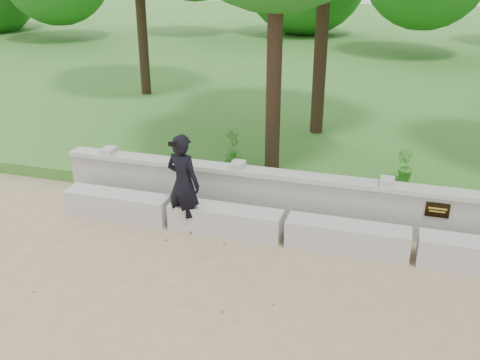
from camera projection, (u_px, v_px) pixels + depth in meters
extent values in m
plane|color=tan|center=(411.00, 338.00, 6.46)|extent=(80.00, 80.00, 0.00)
cube|color=#276524|center=(415.00, 84.00, 18.75)|extent=(40.00, 22.00, 0.25)
cube|color=#B7B4AD|center=(118.00, 205.00, 9.40)|extent=(1.90, 0.45, 0.45)
cube|color=#B7B4AD|center=(225.00, 220.00, 8.86)|extent=(1.90, 0.45, 0.45)
cube|color=#B7B4AD|center=(347.00, 237.00, 8.32)|extent=(1.90, 0.45, 0.45)
cube|color=#ACA9A2|center=(416.00, 216.00, 8.59)|extent=(12.50, 0.25, 0.82)
cube|color=#B7B4AD|center=(419.00, 190.00, 8.42)|extent=(12.50, 0.35, 0.08)
cube|color=black|center=(437.00, 210.00, 8.31)|extent=(0.36, 0.02, 0.24)
imported|color=black|center=(183.00, 183.00, 8.71)|extent=(0.70, 0.55, 1.69)
cube|color=black|center=(173.00, 144.00, 8.11)|extent=(0.14, 0.06, 0.07)
cylinder|color=#382619|center=(141.00, 19.00, 16.06)|extent=(0.31, 0.31, 4.53)
cylinder|color=#382619|center=(274.00, 61.00, 10.11)|extent=(0.29, 0.29, 4.35)
cylinder|color=#382619|center=(321.00, 36.00, 12.35)|extent=(0.31, 0.31, 4.62)
imported|color=#3F862D|center=(232.00, 144.00, 11.36)|extent=(0.39, 0.40, 0.64)
imported|color=#3F862D|center=(404.00, 166.00, 10.17)|extent=(0.45, 0.46, 0.65)
imported|color=#3F862D|center=(230.00, 159.00, 10.64)|extent=(0.39, 0.41, 0.58)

